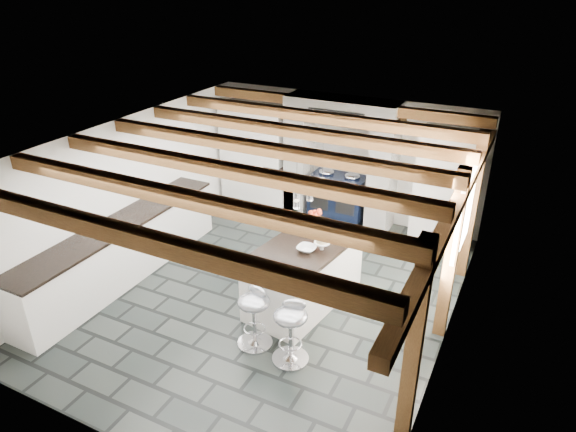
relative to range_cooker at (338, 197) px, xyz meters
The scene contains 6 objects.
ground 2.72m from the range_cooker, 90.00° to the right, with size 6.00×6.00×0.00m, color black.
room_shell 1.52m from the range_cooker, 115.80° to the right, with size 6.00×6.03×6.00m.
range_cooker is the anchor object (origin of this frame).
kitchen_island 2.70m from the range_cooker, 78.50° to the right, with size 1.23×1.97×1.22m.
bar_stool_near 3.92m from the range_cooker, 76.68° to the right, with size 0.52×0.52×0.84m.
bar_stool_far 3.77m from the range_cooker, 84.23° to the right, with size 0.49×0.49×0.82m.
Camera 1 is at (3.05, -5.50, 4.33)m, focal length 32.00 mm.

